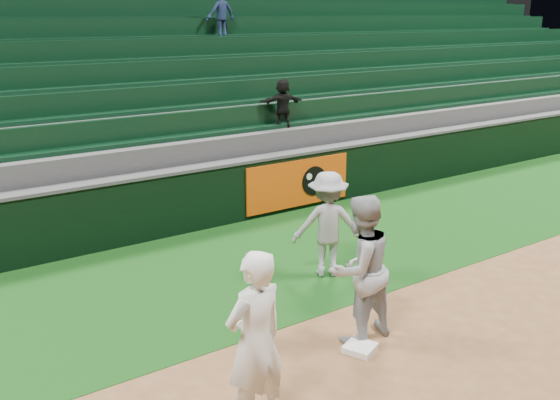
% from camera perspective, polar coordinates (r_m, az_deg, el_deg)
% --- Properties ---
extents(ground, '(70.00, 70.00, 0.00)m').
position_cam_1_polar(ground, '(8.08, 5.77, -13.54)').
color(ground, brown).
rests_on(ground, ground).
extents(foul_grass, '(36.00, 4.20, 0.01)m').
position_cam_1_polar(foul_grass, '(10.28, -5.19, -6.60)').
color(foul_grass, '#0D350E').
rests_on(foul_grass, ground).
extents(first_base, '(0.47, 0.47, 0.08)m').
position_cam_1_polar(first_base, '(8.08, 7.33, -13.27)').
color(first_base, white).
rests_on(first_base, ground).
extents(first_baseman, '(0.75, 0.55, 1.92)m').
position_cam_1_polar(first_baseman, '(6.29, -2.31, -12.82)').
color(first_baseman, white).
rests_on(first_baseman, ground).
extents(baserunner, '(0.96, 0.76, 1.93)m').
position_cam_1_polar(baserunner, '(7.98, 7.30, -6.26)').
color(baserunner, '#9A9EA4').
rests_on(baserunner, ground).
extents(base_coach, '(1.27, 1.09, 1.70)m').
position_cam_1_polar(base_coach, '(9.89, 4.37, -2.23)').
color(base_coach, '#9598A2').
rests_on(base_coach, foul_grass).
extents(field_wall, '(36.00, 0.45, 1.25)m').
position_cam_1_polar(field_wall, '(11.93, -10.42, -0.27)').
color(field_wall, black).
rests_on(field_wall, ground).
extents(stadium_seating, '(36.00, 5.95, 4.85)m').
position_cam_1_polar(stadium_seating, '(15.13, -16.78, 7.02)').
color(stadium_seating, '#3A3A3C').
rests_on(stadium_seating, ground).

